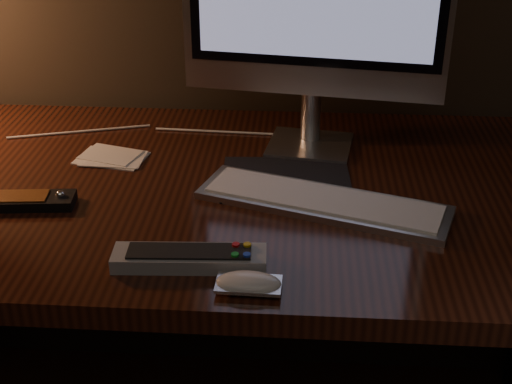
# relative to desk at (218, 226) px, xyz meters

# --- Properties ---
(desk) EXTENTS (1.60, 0.75, 0.75)m
(desk) POSITION_rel_desk_xyz_m (0.00, 0.00, 0.00)
(desk) COLOR #37170C
(desk) RESTS_ON ground
(keyboard) EXTENTS (0.45, 0.25, 0.02)m
(keyboard) POSITION_rel_desk_xyz_m (0.20, -0.14, 0.14)
(keyboard) COLOR silver
(keyboard) RESTS_ON desk
(mousepad) EXTENTS (0.25, 0.20, 0.00)m
(mousepad) POSITION_rel_desk_xyz_m (0.13, -0.04, 0.13)
(mousepad) COLOR black
(mousepad) RESTS_ON desk
(mouse) EXTENTS (0.09, 0.05, 0.02)m
(mouse) POSITION_rel_desk_xyz_m (0.09, -0.39, 0.14)
(mouse) COLOR white
(mouse) RESTS_ON desk
(media_remote) EXTENTS (0.15, 0.07, 0.03)m
(media_remote) POSITION_rel_desk_xyz_m (-0.30, -0.17, 0.14)
(media_remote) COLOR black
(media_remote) RESTS_ON desk
(tv_remote) EXTENTS (0.23, 0.07, 0.03)m
(tv_remote) POSITION_rel_desk_xyz_m (-0.00, -0.34, 0.14)
(tv_remote) COLOR #939598
(tv_remote) RESTS_ON desk
(papers) EXTENTS (0.14, 0.11, 0.01)m
(papers) POSITION_rel_desk_xyz_m (-0.21, 0.03, 0.13)
(papers) COLOR white
(papers) RESTS_ON desk
(cable) EXTENTS (0.57, 0.06, 0.00)m
(cable) POSITION_rel_desk_xyz_m (-0.16, 0.15, 0.13)
(cable) COLOR white
(cable) RESTS_ON desk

